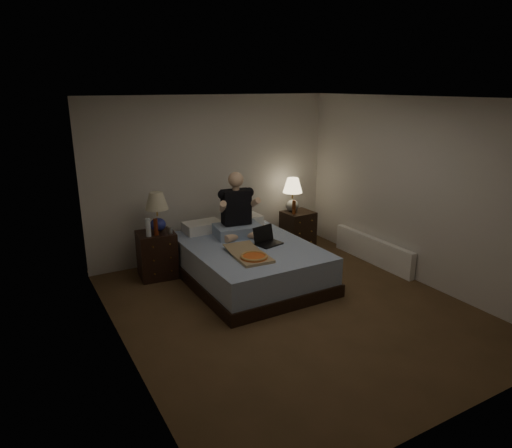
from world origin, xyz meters
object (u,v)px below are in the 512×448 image
nightstand_right (298,230)px  soda_can (170,230)px  lamp_right (292,195)px  bed (248,262)px  water_bottle (148,228)px  pizza_box (254,257)px  beer_bottle_right (294,207)px  lamp_left (157,212)px  laptop (269,236)px  person (237,205)px  nightstand_left (157,255)px  radiator (373,250)px  beer_bottle_left (156,227)px

nightstand_right → soda_can: 2.32m
lamp_right → soda_can: lamp_right is taller
bed → soda_can: size_ratio=21.17×
water_bottle → pizza_box: (0.98, -1.19, -0.21)m
beer_bottle_right → lamp_right: bearing=64.6°
soda_can → lamp_right: bearing=7.1°
bed → lamp_left: 1.46m
lamp_right → laptop: (-1.06, -1.02, -0.25)m
lamp_left → beer_bottle_right: (2.24, -0.09, -0.21)m
lamp_right → person: bearing=-159.9°
nightstand_left → water_bottle: size_ratio=2.64×
lamp_left → pizza_box: 1.61m
laptop → water_bottle: bearing=138.8°
nightstand_left → water_bottle: bearing=-133.4°
lamp_left → radiator: size_ratio=0.35×
water_bottle → radiator: 3.38m
soda_can → radiator: (2.88, -0.96, -0.51)m
nightstand_right → pizza_box: size_ratio=0.81×
nightstand_right → beer_bottle_right: (-0.14, -0.08, 0.42)m
bed → lamp_left: lamp_left is taller
lamp_left → soda_can: (0.11, -0.20, -0.23)m
water_bottle → pizza_box: water_bottle is taller
person → radiator: (1.93, -0.78, -0.79)m
radiator → nightstand_right: bearing=117.9°
bed → nightstand_right: size_ratio=3.42×
nightstand_left → beer_bottle_left: (-0.02, -0.10, 0.44)m
soda_can → beer_bottle_left: 0.20m
soda_can → laptop: laptop is taller
nightstand_right → person: (-1.32, -0.37, 0.69)m
nightstand_left → person: 1.34m
nightstand_left → radiator: size_ratio=0.41×
beer_bottle_left → water_bottle: bearing=-175.4°
lamp_left → person: size_ratio=0.60×
lamp_right → laptop: 1.49m
beer_bottle_left → beer_bottle_right: size_ratio=1.00×
water_bottle → laptop: water_bottle is taller
water_bottle → beer_bottle_right: water_bottle is taller
soda_can → pizza_box: size_ratio=0.13×
beer_bottle_right → laptop: beer_bottle_right is taller
water_bottle → radiator: bearing=-17.4°
person → laptop: size_ratio=2.74×
person → beer_bottle_right: bearing=21.8°
water_bottle → lamp_right: bearing=5.5°
bed → nightstand_right: bearing=29.6°
lamp_left → beer_bottle_left: lamp_left is taller
person → water_bottle: bearing=177.9°
nightstand_left → beer_bottle_right: size_ratio=2.86×
nightstand_left → water_bottle: 0.49m
nightstand_left → radiator: bearing=-14.5°
soda_can → person: 1.01m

